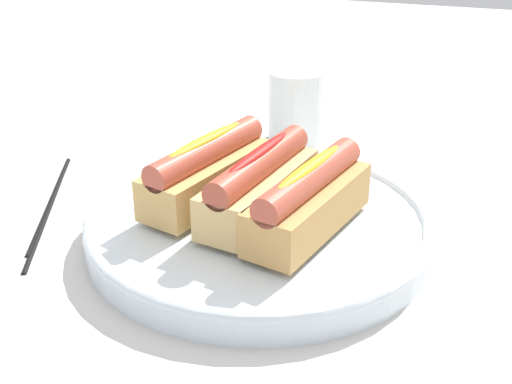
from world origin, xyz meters
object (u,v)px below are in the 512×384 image
(serving_bowl, at_px, (256,225))
(water_glass, at_px, (295,110))
(hotdog_back, at_px, (256,184))
(hotdog_front, at_px, (207,171))
(chopstick_near, at_px, (44,215))
(chopstick_far, at_px, (50,200))
(hotdog_side, at_px, (309,199))

(serving_bowl, relative_size, water_glass, 3.58)
(serving_bowl, bearing_deg, hotdog_back, 153.43)
(hotdog_front, xyz_separation_m, chopstick_near, (0.03, -0.16, -0.06))
(water_glass, distance_m, chopstick_far, 0.32)
(hotdog_back, xyz_separation_m, water_glass, (-0.26, -0.03, -0.02))
(hotdog_side, bearing_deg, serving_bowl, -104.94)
(chopstick_near, height_order, chopstick_far, same)
(water_glass, distance_m, chopstick_near, 0.34)
(hotdog_front, bearing_deg, serving_bowl, 75.06)
(hotdog_side, bearing_deg, hotdog_back, -104.94)
(hotdog_back, xyz_separation_m, chopstick_far, (-0.01, -0.23, -0.06))
(hotdog_back, bearing_deg, water_glass, -173.78)
(serving_bowl, height_order, chopstick_far, serving_bowl)
(hotdog_front, relative_size, hotdog_back, 1.01)
(hotdog_back, distance_m, hotdog_side, 0.06)
(water_glass, xyz_separation_m, chopstick_near, (0.28, -0.19, -0.04))
(serving_bowl, height_order, hotdog_side, hotdog_side)
(serving_bowl, height_order, hotdog_front, hotdog_front)
(serving_bowl, distance_m, water_glass, 0.26)
(hotdog_side, relative_size, water_glass, 1.75)
(hotdog_side, xyz_separation_m, water_glass, (-0.27, -0.08, -0.02))
(hotdog_front, bearing_deg, hotdog_back, 75.06)
(water_glass, bearing_deg, chopstick_near, -34.35)
(hotdog_side, distance_m, water_glass, 0.28)
(water_glass, bearing_deg, hotdog_front, -5.96)
(hotdog_back, height_order, hotdog_side, same)
(hotdog_back, relative_size, chopstick_far, 0.71)
(water_glass, bearing_deg, serving_bowl, 6.22)
(hotdog_front, distance_m, hotdog_back, 0.06)
(hotdog_back, bearing_deg, chopstick_near, -84.72)
(hotdog_front, xyz_separation_m, hotdog_back, (0.01, 0.05, 0.00))
(hotdog_front, relative_size, chopstick_near, 0.72)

